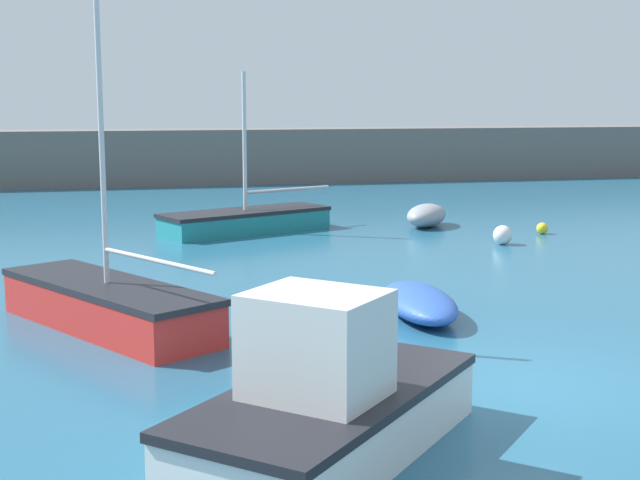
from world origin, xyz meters
TOP-DOWN VIEW (x-y plane):
  - ground_plane at (0.00, 0.00)m, footprint 120.00×120.00m
  - harbor_breakwater at (0.00, 33.13)m, footprint 60.88×2.82m
  - dinghy_near_pier at (4.06, 16.05)m, footprint 2.28×2.53m
  - sailboat_twin_hulled at (-2.02, 16.15)m, footprint 5.96×3.86m
  - sailboat_tall_mast at (-6.20, 4.68)m, footprint 4.17×5.50m
  - cabin_cruiser_white at (-3.57, -2.04)m, footprint 4.54×4.68m
  - open_tender_yellow at (-0.23, 4.28)m, footprint 1.50×3.19m
  - mooring_buoy_white at (5.03, 12.07)m, footprint 0.57×0.57m
  - mooring_buoy_yellow at (7.11, 13.71)m, footprint 0.37×0.37m

SIDE VIEW (x-z plane):
  - ground_plane at x=0.00m, z-range -0.20..0.00m
  - mooring_buoy_yellow at x=7.11m, z-range 0.00..0.37m
  - mooring_buoy_white at x=5.03m, z-range 0.00..0.57m
  - open_tender_yellow at x=-0.23m, z-range 0.00..0.59m
  - dinghy_near_pier at x=4.06m, z-range 0.00..0.76m
  - sailboat_twin_hulled at x=-2.02m, z-range -2.15..2.94m
  - sailboat_tall_mast at x=-6.20m, z-range -3.18..4.13m
  - cabin_cruiser_white at x=-3.57m, z-range -0.36..1.70m
  - harbor_breakwater at x=0.00m, z-range 0.00..2.72m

